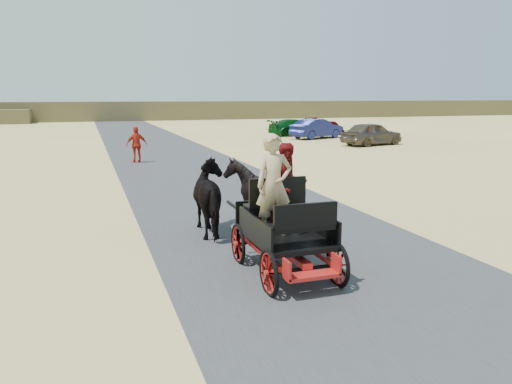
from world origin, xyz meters
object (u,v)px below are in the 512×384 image
object	(u,v)px
car_b	(317,129)
horse_left	(214,198)
car_a	(372,134)
pedestrian	(137,145)
car_c	(296,127)
carriage	(285,254)
car_d	(318,123)
horse_right	(259,194)

from	to	relation	value
car_b	horse_left	bearing A→B (deg)	127.93
horse_left	car_b	size ratio (longest dim) A/B	0.45
car_b	car_a	bearing A→B (deg)	169.34
pedestrian	car_c	world-z (taller)	pedestrian
carriage	car_d	xyz separation A→B (m)	(17.51, 34.93, 0.22)
car_b	car_d	bearing A→B (deg)	-47.29
carriage	horse_right	world-z (taller)	horse_right
horse_right	car_c	bearing A→B (deg)	-115.16
pedestrian	car_c	size ratio (longest dim) A/B	0.38
horse_right	car_b	world-z (taller)	horse_right
horse_right	car_d	size ratio (longest dim) A/B	0.40
pedestrian	car_c	distance (m)	18.56
horse_left	car_b	bearing A→B (deg)	-120.79
carriage	car_d	distance (m)	39.07
horse_left	car_a	xyz separation A→B (m)	(14.80, 17.19, -0.11)
horse_left	pedestrian	bearing A→B (deg)	-88.10
car_d	carriage	bearing A→B (deg)	143.50
horse_right	car_b	size ratio (longest dim) A/B	0.38
horse_right	car_d	bearing A→B (deg)	-117.98
horse_right	car_a	distance (m)	21.98
horse_right	car_a	xyz separation A→B (m)	(13.70, 17.19, -0.11)
horse_right	car_a	bearing A→B (deg)	-128.56
car_a	horse_left	bearing A→B (deg)	124.46
car_d	car_b	bearing A→B (deg)	144.11
car_c	car_a	bearing A→B (deg)	-171.98
carriage	car_b	world-z (taller)	car_b
car_a	car_d	bearing A→B (deg)	-27.30
car_c	pedestrian	bearing A→B (deg)	130.33
car_c	carriage	bearing A→B (deg)	154.10
carriage	car_c	distance (m)	31.52
car_b	car_d	xyz separation A→B (m)	(4.35, 8.92, -0.15)
horse_left	car_c	distance (m)	29.04
car_a	car_b	xyz separation A→B (m)	(-1.09, 5.82, -0.01)
car_b	car_c	size ratio (longest dim) A/B	0.98
car_a	car_d	distance (m)	15.10
horse_left	car_d	bearing A→B (deg)	-119.50
carriage	car_c	world-z (taller)	car_c
car_c	car_d	world-z (taller)	car_c
horse_right	car_c	distance (m)	28.56
horse_right	pedestrian	distance (m)	13.41
car_b	carriage	bearing A→B (deg)	131.88
horse_left	car_d	xyz separation A→B (m)	(18.06, 31.93, -0.26)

